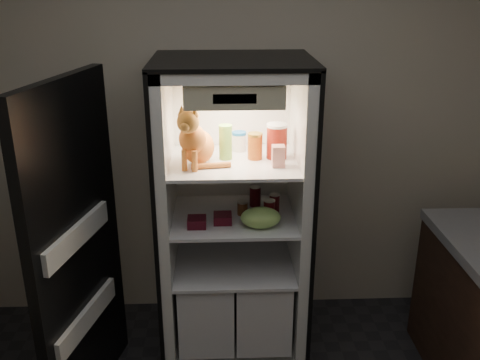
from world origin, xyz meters
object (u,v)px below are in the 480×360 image
object	(u,v)px
soda_can_b	(274,203)
mayo_tub	(239,141)
soda_can_c	(269,210)
berry_box_left	(197,222)
tabby_cat	(195,142)
salsa_jar	(255,146)
pepper_jar	(277,141)
grape_bag	(261,218)
parmesan_shaker	(226,142)
refrigerator	(233,232)
soda_can_a	(255,196)
cream_carton	(278,156)
condiment_jar	(243,208)
berry_box_right	(223,218)

from	to	relation	value
soda_can_b	mayo_tub	bearing A→B (deg)	145.14
soda_can_c	berry_box_left	world-z (taller)	soda_can_c
mayo_tub	tabby_cat	bearing A→B (deg)	-135.49
salsa_jar	soda_can_c	world-z (taller)	salsa_jar
pepper_jar	grape_bag	world-z (taller)	pepper_jar
tabby_cat	parmesan_shaker	xyz separation A→B (m)	(0.17, 0.10, -0.04)
tabby_cat	mayo_tub	xyz separation A→B (m)	(0.26, 0.25, -0.08)
parmesan_shaker	berry_box_left	bearing A→B (deg)	-133.68
refrigerator	soda_can_a	world-z (taller)	refrigerator
parmesan_shaker	soda_can_a	bearing A→B (deg)	29.06
soda_can_a	grape_bag	xyz separation A→B (m)	(0.01, -0.30, -0.01)
cream_carton	condiment_jar	world-z (taller)	cream_carton
berry_box_right	soda_can_b	bearing A→B (deg)	23.20
salsa_jar	condiment_jar	distance (m)	0.39
tabby_cat	parmesan_shaker	size ratio (longest dim) A/B	1.81
soda_can_c	refrigerator	bearing A→B (deg)	146.35
soda_can_b	grape_bag	size ratio (longest dim) A/B	0.50
refrigerator	cream_carton	distance (m)	0.64
mayo_tub	grape_bag	size ratio (longest dim) A/B	0.52
berry_box_left	pepper_jar	bearing A→B (deg)	21.23
pepper_jar	berry_box_right	bearing A→B (deg)	-156.83
parmesan_shaker	berry_box_left	world-z (taller)	parmesan_shaker
berry_box_right	salsa_jar	bearing A→B (deg)	33.23
cream_carton	parmesan_shaker	bearing A→B (deg)	153.60
pepper_jar	condiment_jar	xyz separation A→B (m)	(-0.20, -0.03, -0.41)
soda_can_c	soda_can_b	bearing A→B (deg)	69.25
tabby_cat	berry_box_left	bearing A→B (deg)	-75.18
cream_carton	berry_box_left	size ratio (longest dim) A/B	1.12
berry_box_right	tabby_cat	bearing A→B (deg)	167.78
parmesan_shaker	soda_can_c	distance (m)	0.48
soda_can_b	soda_can_c	distance (m)	0.12
salsa_jar	soda_can_b	xyz separation A→B (m)	(0.12, 0.01, -0.37)
salsa_jar	berry_box_right	distance (m)	0.46
condiment_jar	berry_box_right	xyz separation A→B (m)	(-0.12, -0.11, -0.02)
berry_box_right	condiment_jar	bearing A→B (deg)	41.47
mayo_tub	parmesan_shaker	bearing A→B (deg)	-120.01
parmesan_shaker	soda_can_a	xyz separation A→B (m)	(0.18, 0.10, -0.39)
cream_carton	soda_can_c	world-z (taller)	cream_carton
mayo_tub	cream_carton	xyz separation A→B (m)	(0.21, -0.29, -0.00)
soda_can_b	condiment_jar	distance (m)	0.20
pepper_jar	berry_box_right	xyz separation A→B (m)	(-0.32, -0.14, -0.43)
refrigerator	parmesan_shaker	distance (m)	0.60
tabby_cat	cream_carton	bearing A→B (deg)	11.71
condiment_jar	mayo_tub	bearing A→B (deg)	94.46
soda_can_b	soda_can_c	world-z (taller)	soda_can_c
salsa_jar	berry_box_left	world-z (taller)	salsa_jar
tabby_cat	berry_box_left	size ratio (longest dim) A/B	3.44
mayo_tub	grape_bag	distance (m)	0.51
grape_bag	berry_box_left	world-z (taller)	grape_bag
soda_can_a	grape_bag	distance (m)	0.30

